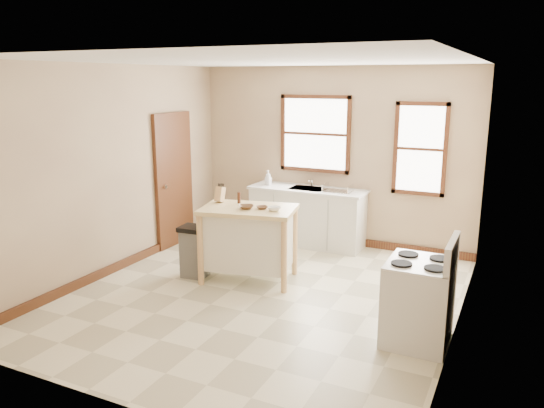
{
  "coord_description": "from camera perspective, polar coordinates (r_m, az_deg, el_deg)",
  "views": [
    {
      "loc": [
        2.74,
        -5.43,
        2.61
      ],
      "look_at": [
        -0.06,
        0.4,
        1.07
      ],
      "focal_mm": 35.0,
      "sensor_mm": 36.0,
      "label": 1
    }
  ],
  "objects": [
    {
      "name": "bowl_a",
      "position": [
        6.78,
        -2.79,
        -0.33
      ],
      "size": [
        0.26,
        0.26,
        0.05
      ],
      "primitive_type": "imported",
      "rotation": [
        0.0,
        0.0,
        0.53
      ],
      "color": "brown",
      "rests_on": "kitchen_island"
    },
    {
      "name": "baseboard_left",
      "position": [
        7.78,
        -15.91,
        -6.29
      ],
      "size": [
        0.04,
        5.0,
        0.12
      ],
      "primitive_type": "cube",
      "color": "#3C1910",
      "rests_on": "ground"
    },
    {
      "name": "faucet",
      "position": [
        8.53,
        4.32,
        2.65
      ],
      "size": [
        0.03,
        0.03,
        0.22
      ],
      "primitive_type": "cylinder",
      "color": "silver",
      "rests_on": "sink_counter"
    },
    {
      "name": "kitchen_island",
      "position": [
        6.98,
        -2.52,
        -4.3
      ],
      "size": [
        1.33,
        0.99,
        0.98
      ],
      "primitive_type": null,
      "rotation": [
        0.0,
        0.0,
        0.21
      ],
      "color": "#E2C585",
      "rests_on": "ground"
    },
    {
      "name": "soap_bottle_b",
      "position": [
        8.61,
        -0.41,
        2.68
      ],
      "size": [
        0.09,
        0.09,
        0.19
      ],
      "primitive_type": "imported",
      "rotation": [
        0.0,
        0.0,
        -0.1
      ],
      "color": "#B2B2B2",
      "rests_on": "sink_counter"
    },
    {
      "name": "baseboard_back",
      "position": [
        8.74,
        6.26,
        -3.68
      ],
      "size": [
        4.5,
        0.04,
        0.12
      ],
      "primitive_type": "cube",
      "color": "#3C1910",
      "rests_on": "ground"
    },
    {
      "name": "knife_block",
      "position": [
        7.16,
        -5.62,
        0.98
      ],
      "size": [
        0.11,
        0.11,
        0.2
      ],
      "primitive_type": null,
      "rotation": [
        0.0,
        0.0,
        -0.05
      ],
      "color": "#DFB275",
      "rests_on": "kitchen_island"
    },
    {
      "name": "wall_back",
      "position": [
        8.47,
        6.56,
        5.07
      ],
      "size": [
        4.5,
        0.04,
        2.8
      ],
      "primitive_type": "cube",
      "color": "tan",
      "rests_on": "ground"
    },
    {
      "name": "sink_counter",
      "position": [
        8.49,
        3.81,
        -1.34
      ],
      "size": [
        1.86,
        0.62,
        0.92
      ],
      "primitive_type": null,
      "color": "silver",
      "rests_on": "ground"
    },
    {
      "name": "ceiling",
      "position": [
        6.08,
        -1.16,
        15.17
      ],
      "size": [
        5.0,
        5.0,
        0.0
      ],
      "primitive_type": "plane",
      "rotation": [
        3.14,
        0.0,
        0.0
      ],
      "color": "white",
      "rests_on": "ground"
    },
    {
      "name": "soap_bottle_a",
      "position": [
        8.6,
        -0.42,
        2.84
      ],
      "size": [
        0.12,
        0.12,
        0.24
      ],
      "primitive_type": "imported",
      "rotation": [
        0.0,
        0.0,
        -0.41
      ],
      "color": "#B2B2B2",
      "rests_on": "sink_counter"
    },
    {
      "name": "wall_right",
      "position": [
        5.58,
        20.0,
        0.05
      ],
      "size": [
        0.04,
        5.0,
        2.8
      ],
      "primitive_type": "cube",
      "color": "tan",
      "rests_on": "ground"
    },
    {
      "name": "window_main",
      "position": [
        8.51,
        4.66,
        7.53
      ],
      "size": [
        1.17,
        0.06,
        1.22
      ],
      "primitive_type": null,
      "color": "#3C1910",
      "rests_on": "wall_back"
    },
    {
      "name": "floor",
      "position": [
        6.61,
        -1.05,
        -9.86
      ],
      "size": [
        5.0,
        5.0,
        0.0
      ],
      "primitive_type": "plane",
      "color": "beige",
      "rests_on": "ground"
    },
    {
      "name": "trash_bin",
      "position": [
        7.19,
        -8.34,
        -5.09
      ],
      "size": [
        0.38,
        0.33,
        0.7
      ],
      "primitive_type": null,
      "rotation": [
        0.0,
        0.0,
        0.08
      ],
      "color": "#5F5F5D",
      "rests_on": "ground"
    },
    {
      "name": "wall_left",
      "position": [
        7.47,
        -16.73,
        3.49
      ],
      "size": [
        0.04,
        5.0,
        2.8
      ],
      "primitive_type": "cube",
      "color": "tan",
      "rests_on": "ground"
    },
    {
      "name": "door_left",
      "position": [
        8.5,
        -10.5,
        2.56
      ],
      "size": [
        0.06,
        0.9,
        2.1
      ],
      "primitive_type": "cube",
      "color": "#3C1910",
      "rests_on": "ground"
    },
    {
      "name": "pepper_grinder",
      "position": [
        7.08,
        -3.57,
        0.68
      ],
      "size": [
        0.06,
        0.06,
        0.15
      ],
      "primitive_type": "cylinder",
      "rotation": [
        0.0,
        0.0,
        0.42
      ],
      "color": "#3F1E11",
      "rests_on": "kitchen_island"
    },
    {
      "name": "bowl_b",
      "position": [
        6.77,
        -1.08,
        -0.38
      ],
      "size": [
        0.21,
        0.21,
        0.04
      ],
      "primitive_type": "imported",
      "rotation": [
        0.0,
        0.0,
        0.81
      ],
      "color": "brown",
      "rests_on": "kitchen_island"
    },
    {
      "name": "dish_rack",
      "position": [
        8.14,
        7.09,
        1.66
      ],
      "size": [
        0.49,
        0.42,
        0.11
      ],
      "primitive_type": null,
      "rotation": [
        0.0,
        0.0,
        -0.28
      ],
      "color": "silver",
      "rests_on": "sink_counter"
    },
    {
      "name": "bowl_c",
      "position": [
        6.67,
        0.23,
        -0.53
      ],
      "size": [
        0.18,
        0.18,
        0.05
      ],
      "primitive_type": "imported",
      "rotation": [
        0.0,
        0.0,
        -0.11
      ],
      "color": "white",
      "rests_on": "kitchen_island"
    },
    {
      "name": "window_side",
      "position": [
        8.09,
        15.65,
        5.71
      ],
      "size": [
        0.77,
        0.06,
        1.37
      ],
      "primitive_type": null,
      "color": "#3C1910",
      "rests_on": "wall_back"
    },
    {
      "name": "gas_stove",
      "position": [
        5.53,
        15.54,
        -8.87
      ],
      "size": [
        0.69,
        0.69,
        1.12
      ],
      "primitive_type": null,
      "color": "silver",
      "rests_on": "ground"
    }
  ]
}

